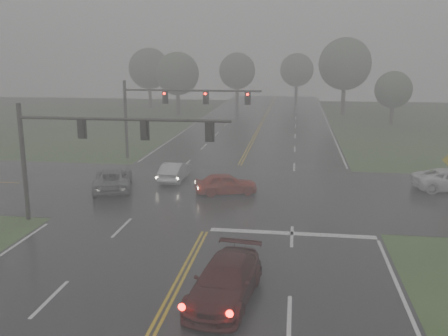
% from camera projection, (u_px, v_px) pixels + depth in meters
% --- Properties ---
extents(main_road, '(18.00, 160.00, 0.02)m').
position_uv_depth(main_road, '(222.00, 200.00, 31.75)').
color(main_road, black).
rests_on(main_road, ground).
extents(cross_street, '(120.00, 14.00, 0.02)m').
position_uv_depth(cross_street, '(226.00, 191.00, 33.68)').
color(cross_street, black).
rests_on(cross_street, ground).
extents(stop_bar, '(8.50, 0.50, 0.01)m').
position_uv_depth(stop_bar, '(292.00, 234.00, 25.72)').
color(stop_bar, silver).
rests_on(stop_bar, ground).
extents(sedan_maroon, '(2.75, 5.44, 1.51)m').
position_uv_depth(sedan_maroon, '(225.00, 300.00, 18.83)').
color(sedan_maroon, '#34090A').
rests_on(sedan_maroon, ground).
extents(sedan_red, '(4.42, 2.80, 1.40)m').
position_uv_depth(sedan_red, '(226.00, 194.00, 33.03)').
color(sedan_red, maroon).
rests_on(sedan_red, ground).
extents(sedan_silver, '(1.53, 4.18, 1.37)m').
position_uv_depth(sedan_silver, '(175.00, 181.00, 36.48)').
color(sedan_silver, '#B7BABF').
rests_on(sedan_silver, ground).
extents(car_grey, '(3.82, 5.71, 1.45)m').
position_uv_depth(car_grey, '(114.00, 190.00, 34.06)').
color(car_grey, '#505357').
rests_on(car_grey, ground).
extents(signal_gantry_near, '(11.63, 0.28, 6.51)m').
position_uv_depth(signal_gantry_near, '(84.00, 140.00, 26.53)').
color(signal_gantry_near, black).
rests_on(signal_gantry_near, ground).
extents(signal_gantry_far, '(11.97, 0.35, 6.85)m').
position_uv_depth(signal_gantry_far, '(166.00, 105.00, 42.73)').
color(signal_gantry_far, black).
rests_on(signal_gantry_far, ground).
extents(tree_nw_a, '(6.39, 6.39, 9.39)m').
position_uv_depth(tree_nw_a, '(178.00, 74.00, 73.85)').
color(tree_nw_a, '#312720').
rests_on(tree_nw_a, ground).
extents(tree_ne_a, '(7.83, 7.83, 11.51)m').
position_uv_depth(tree_ne_a, '(345.00, 64.00, 74.54)').
color(tree_ne_a, '#312720').
rests_on(tree_ne_a, ground).
extents(tree_n_mid, '(6.35, 6.35, 9.32)m').
position_uv_depth(tree_n_mid, '(237.00, 71.00, 87.07)').
color(tree_n_mid, '#312720').
rests_on(tree_n_mid, ground).
extents(tree_e_near, '(4.74, 4.74, 6.96)m').
position_uv_depth(tree_e_near, '(393.00, 90.00, 63.72)').
color(tree_e_near, '#312720').
rests_on(tree_e_near, ground).
extents(tree_nw_b, '(6.87, 6.87, 10.09)m').
position_uv_depth(tree_nw_b, '(149.00, 68.00, 83.92)').
color(tree_nw_b, '#312720').
rests_on(tree_nw_b, ground).
extents(tree_n_far, '(6.29, 6.29, 9.24)m').
position_uv_depth(tree_n_far, '(297.00, 70.00, 93.95)').
color(tree_n_far, '#312720').
rests_on(tree_n_far, ground).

